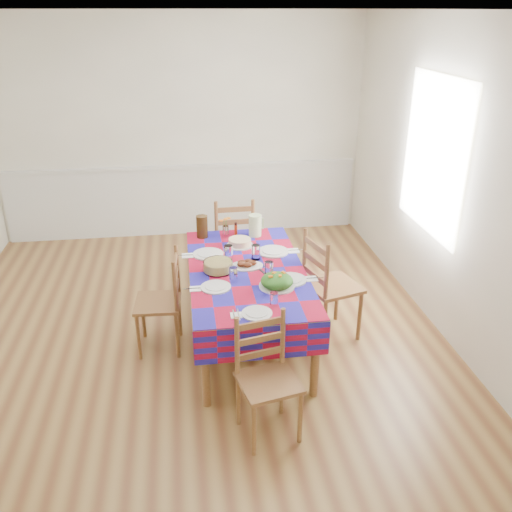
{
  "coord_description": "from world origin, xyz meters",
  "views": [
    {
      "loc": [
        -0.02,
        -4.21,
        2.71
      ],
      "look_at": [
        0.57,
        -0.09,
        0.79
      ],
      "focal_mm": 38.0,
      "sensor_mm": 36.0,
      "label": 1
    }
  ],
  "objects_px": {
    "meat_platter": "(246,264)",
    "dining_table": "(247,277)",
    "tea_pitcher": "(202,227)",
    "chair_left": "(163,302)",
    "green_pitcher": "(255,225)",
    "chair_near": "(267,379)",
    "chair_right": "(328,287)",
    "chair_far": "(233,241)"
  },
  "relations": [
    {
      "from": "meat_platter",
      "to": "dining_table",
      "type": "bearing_deg",
      "value": -94.37
    },
    {
      "from": "tea_pitcher",
      "to": "chair_left",
      "type": "relative_size",
      "value": 0.24
    },
    {
      "from": "green_pitcher",
      "to": "chair_near",
      "type": "bearing_deg",
      "value": -95.59
    },
    {
      "from": "dining_table",
      "to": "chair_right",
      "type": "distance_m",
      "value": 0.73
    },
    {
      "from": "meat_platter",
      "to": "chair_left",
      "type": "distance_m",
      "value": 0.78
    },
    {
      "from": "meat_platter",
      "to": "chair_right",
      "type": "relative_size",
      "value": 0.28
    },
    {
      "from": "chair_near",
      "to": "chair_far",
      "type": "xyz_separation_m",
      "value": [
        0.01,
        2.27,
        0.05
      ]
    },
    {
      "from": "dining_table",
      "to": "chair_left",
      "type": "distance_m",
      "value": 0.74
    },
    {
      "from": "green_pitcher",
      "to": "tea_pitcher",
      "type": "bearing_deg",
      "value": 176.47
    },
    {
      "from": "chair_far",
      "to": "chair_left",
      "type": "height_order",
      "value": "chair_far"
    },
    {
      "from": "meat_platter",
      "to": "green_pitcher",
      "type": "xyz_separation_m",
      "value": [
        0.17,
        0.68,
        0.08
      ]
    },
    {
      "from": "meat_platter",
      "to": "chair_right",
      "type": "xyz_separation_m",
      "value": [
        0.71,
        -0.06,
        -0.24
      ]
    },
    {
      "from": "green_pitcher",
      "to": "chair_right",
      "type": "relative_size",
      "value": 0.21
    },
    {
      "from": "meat_platter",
      "to": "chair_far",
      "type": "distance_m",
      "value": 1.12
    },
    {
      "from": "chair_left",
      "to": "chair_near",
      "type": "bearing_deg",
      "value": 35.7
    },
    {
      "from": "chair_near",
      "to": "chair_left",
      "type": "relative_size",
      "value": 0.98
    },
    {
      "from": "meat_platter",
      "to": "chair_far",
      "type": "xyz_separation_m",
      "value": [
        -0.0,
        1.09,
        -0.25
      ]
    },
    {
      "from": "green_pitcher",
      "to": "chair_near",
      "type": "xyz_separation_m",
      "value": [
        -0.18,
        -1.86,
        -0.38
      ]
    },
    {
      "from": "dining_table",
      "to": "tea_pitcher",
      "type": "distance_m",
      "value": 0.85
    },
    {
      "from": "green_pitcher",
      "to": "chair_near",
      "type": "height_order",
      "value": "green_pitcher"
    },
    {
      "from": "dining_table",
      "to": "tea_pitcher",
      "type": "relative_size",
      "value": 8.34
    },
    {
      "from": "dining_table",
      "to": "chair_near",
      "type": "relative_size",
      "value": 2.07
    },
    {
      "from": "chair_left",
      "to": "chair_far",
      "type": "bearing_deg",
      "value": 151.28
    },
    {
      "from": "chair_left",
      "to": "chair_right",
      "type": "distance_m",
      "value": 1.44
    },
    {
      "from": "meat_platter",
      "to": "green_pitcher",
      "type": "distance_m",
      "value": 0.71
    },
    {
      "from": "chair_right",
      "to": "dining_table",
      "type": "bearing_deg",
      "value": 73.22
    },
    {
      "from": "green_pitcher",
      "to": "chair_near",
      "type": "relative_size",
      "value": 0.24
    },
    {
      "from": "green_pitcher",
      "to": "chair_right",
      "type": "xyz_separation_m",
      "value": [
        0.54,
        -0.74,
        -0.32
      ]
    },
    {
      "from": "dining_table",
      "to": "chair_left",
      "type": "bearing_deg",
      "value": -179.79
    },
    {
      "from": "tea_pitcher",
      "to": "meat_platter",
      "type": "bearing_deg",
      "value": -64.68
    },
    {
      "from": "chair_near",
      "to": "green_pitcher",
      "type": "bearing_deg",
      "value": 71.83
    },
    {
      "from": "tea_pitcher",
      "to": "chair_far",
      "type": "bearing_deg",
      "value": 48.57
    },
    {
      "from": "chair_left",
      "to": "chair_right",
      "type": "bearing_deg",
      "value": 93.28
    },
    {
      "from": "chair_far",
      "to": "green_pitcher",
      "type": "bearing_deg",
      "value": 111.27
    },
    {
      "from": "chair_right",
      "to": "green_pitcher",
      "type": "bearing_deg",
      "value": 20.63
    },
    {
      "from": "dining_table",
      "to": "green_pitcher",
      "type": "height_order",
      "value": "green_pitcher"
    },
    {
      "from": "green_pitcher",
      "to": "chair_near",
      "type": "distance_m",
      "value": 1.91
    },
    {
      "from": "tea_pitcher",
      "to": "chair_right",
      "type": "relative_size",
      "value": 0.22
    },
    {
      "from": "meat_platter",
      "to": "chair_right",
      "type": "height_order",
      "value": "chair_right"
    },
    {
      "from": "meat_platter",
      "to": "chair_right",
      "type": "distance_m",
      "value": 0.75
    },
    {
      "from": "chair_right",
      "to": "meat_platter",
      "type": "bearing_deg",
      "value": 69.62
    },
    {
      "from": "chair_far",
      "to": "chair_right",
      "type": "distance_m",
      "value": 1.35
    }
  ]
}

